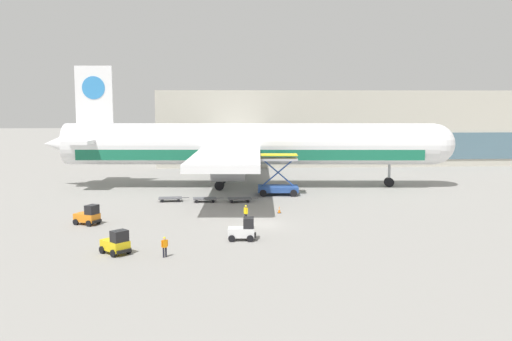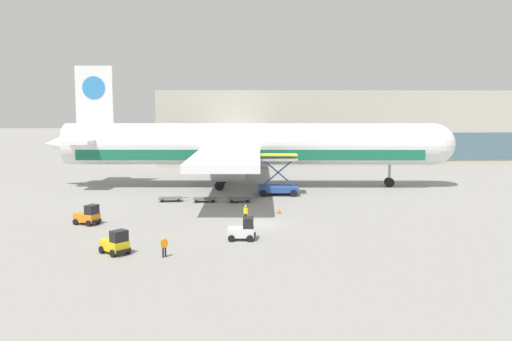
{
  "view_description": "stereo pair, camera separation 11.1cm",
  "coord_description": "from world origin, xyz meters",
  "px_view_note": "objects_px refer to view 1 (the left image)",
  "views": [
    {
      "loc": [
        -3.94,
        -55.4,
        12.25
      ],
      "look_at": [
        -0.01,
        11.15,
        4.0
      ],
      "focal_mm": 40.0,
      "sensor_mm": 36.0,
      "label": 1
    },
    {
      "loc": [
        -3.83,
        -55.41,
        12.25
      ],
      "look_at": [
        -0.01,
        11.15,
        4.0
      ],
      "focal_mm": 40.0,
      "sensor_mm": 36.0,
      "label": 2
    }
  ],
  "objects_px": {
    "baggage_dolly_second": "(205,199)",
    "baggage_tug_far": "(243,230)",
    "traffic_cone_far": "(279,210)",
    "baggage_dolly_lead": "(170,198)",
    "scissor_lift_loader": "(278,179)",
    "traffic_cone_near": "(248,224)",
    "ground_crew_near": "(246,212)",
    "baggage_tug_mid": "(88,216)",
    "baggage_dolly_third": "(240,199)",
    "baggage_tug_foreground": "(116,243)",
    "airplane_main": "(245,146)",
    "ground_crew_far": "(165,245)"
  },
  "relations": [
    {
      "from": "baggage_dolly_second",
      "to": "traffic_cone_far",
      "type": "relative_size",
      "value": 4.91
    },
    {
      "from": "airplane_main",
      "to": "traffic_cone_far",
      "type": "relative_size",
      "value": 76.14
    },
    {
      "from": "baggage_tug_far",
      "to": "baggage_dolly_third",
      "type": "distance_m",
      "value": 18.89
    },
    {
      "from": "ground_crew_near",
      "to": "baggage_dolly_third",
      "type": "bearing_deg",
      "value": 139.0
    },
    {
      "from": "baggage_tug_mid",
      "to": "ground_crew_far",
      "type": "bearing_deg",
      "value": -27.54
    },
    {
      "from": "airplane_main",
      "to": "traffic_cone_near",
      "type": "relative_size",
      "value": 91.38
    },
    {
      "from": "baggage_dolly_second",
      "to": "baggage_tug_far",
      "type": "bearing_deg",
      "value": -82.7
    },
    {
      "from": "airplane_main",
      "to": "baggage_dolly_second",
      "type": "height_order",
      "value": "airplane_main"
    },
    {
      "from": "baggage_tug_foreground",
      "to": "ground_crew_near",
      "type": "relative_size",
      "value": 1.57
    },
    {
      "from": "baggage_dolly_third",
      "to": "traffic_cone_near",
      "type": "relative_size",
      "value": 5.9
    },
    {
      "from": "scissor_lift_loader",
      "to": "traffic_cone_far",
      "type": "height_order",
      "value": "scissor_lift_loader"
    },
    {
      "from": "baggage_tug_foreground",
      "to": "baggage_tug_far",
      "type": "height_order",
      "value": "same"
    },
    {
      "from": "ground_crew_near",
      "to": "ground_crew_far",
      "type": "height_order",
      "value": "ground_crew_near"
    },
    {
      "from": "scissor_lift_loader",
      "to": "baggage_tug_mid",
      "type": "xyz_separation_m",
      "value": [
        -20.49,
        -16.72,
        -1.15
      ]
    },
    {
      "from": "baggage_tug_mid",
      "to": "traffic_cone_far",
      "type": "bearing_deg",
      "value": 40.67
    },
    {
      "from": "baggage_tug_foreground",
      "to": "baggage_dolly_lead",
      "type": "relative_size",
      "value": 0.73
    },
    {
      "from": "baggage_dolly_second",
      "to": "ground_crew_far",
      "type": "relative_size",
      "value": 2.26
    },
    {
      "from": "baggage_dolly_second",
      "to": "baggage_dolly_third",
      "type": "distance_m",
      "value": 4.21
    },
    {
      "from": "ground_crew_near",
      "to": "traffic_cone_near",
      "type": "bearing_deg",
      "value": -37.88
    },
    {
      "from": "baggage_tug_mid",
      "to": "baggage_dolly_second",
      "type": "bearing_deg",
      "value": 74.44
    },
    {
      "from": "airplane_main",
      "to": "traffic_cone_far",
      "type": "xyz_separation_m",
      "value": [
        3.03,
        -19.36,
        -5.47
      ]
    },
    {
      "from": "baggage_tug_far",
      "to": "baggage_dolly_lead",
      "type": "distance_m",
      "value": 21.38
    },
    {
      "from": "ground_crew_near",
      "to": "traffic_cone_near",
      "type": "distance_m",
      "value": 2.3
    },
    {
      "from": "baggage_tug_mid",
      "to": "traffic_cone_near",
      "type": "bearing_deg",
      "value": 20.33
    },
    {
      "from": "baggage_tug_mid",
      "to": "traffic_cone_far",
      "type": "height_order",
      "value": "baggage_tug_mid"
    },
    {
      "from": "traffic_cone_far",
      "to": "baggage_dolly_lead",
      "type": "bearing_deg",
      "value": 147.54
    },
    {
      "from": "scissor_lift_loader",
      "to": "baggage_dolly_third",
      "type": "height_order",
      "value": "scissor_lift_loader"
    },
    {
      "from": "baggage_dolly_third",
      "to": "baggage_dolly_second",
      "type": "bearing_deg",
      "value": 171.7
    },
    {
      "from": "baggage_tug_far",
      "to": "baggage_dolly_third",
      "type": "relative_size",
      "value": 0.68
    },
    {
      "from": "airplane_main",
      "to": "ground_crew_far",
      "type": "bearing_deg",
      "value": -98.29
    },
    {
      "from": "baggage_dolly_lead",
      "to": "ground_crew_far",
      "type": "distance_m",
      "value": 25.06
    },
    {
      "from": "baggage_tug_foreground",
      "to": "ground_crew_far",
      "type": "height_order",
      "value": "baggage_tug_foreground"
    },
    {
      "from": "baggage_dolly_lead",
      "to": "traffic_cone_near",
      "type": "xyz_separation_m",
      "value": [
        8.85,
        -14.52,
        -0.08
      ]
    },
    {
      "from": "ground_crew_near",
      "to": "traffic_cone_near",
      "type": "xyz_separation_m",
      "value": [
        0.17,
        -2.17,
        -0.72
      ]
    },
    {
      "from": "baggage_tug_foreground",
      "to": "traffic_cone_far",
      "type": "relative_size",
      "value": 3.61
    },
    {
      "from": "baggage_tug_mid",
      "to": "ground_crew_near",
      "type": "bearing_deg",
      "value": 28.19
    },
    {
      "from": "scissor_lift_loader",
      "to": "baggage_tug_far",
      "type": "xyz_separation_m",
      "value": [
        -5.4,
        -23.89,
        -1.15
      ]
    },
    {
      "from": "ground_crew_near",
      "to": "baggage_dolly_lead",
      "type": "bearing_deg",
      "value": 172.71
    },
    {
      "from": "airplane_main",
      "to": "traffic_cone_near",
      "type": "xyz_separation_m",
      "value": [
        -0.64,
        -25.91,
        -5.53
      ]
    },
    {
      "from": "baggage_dolly_second",
      "to": "traffic_cone_far",
      "type": "distance_m",
      "value": 11.12
    },
    {
      "from": "airplane_main",
      "to": "baggage_dolly_second",
      "type": "distance_m",
      "value": 14.18
    },
    {
      "from": "scissor_lift_loader",
      "to": "baggage_dolly_third",
      "type": "bearing_deg",
      "value": -132.16
    },
    {
      "from": "baggage_tug_foreground",
      "to": "baggage_dolly_lead",
      "type": "xyz_separation_m",
      "value": [
        2.16,
        23.79,
        -0.49
      ]
    },
    {
      "from": "baggage_tug_mid",
      "to": "ground_crew_near",
      "type": "height_order",
      "value": "baggage_tug_mid"
    },
    {
      "from": "scissor_lift_loader",
      "to": "traffic_cone_near",
      "type": "relative_size",
      "value": 8.46
    },
    {
      "from": "airplane_main",
      "to": "baggage_dolly_lead",
      "type": "height_order",
      "value": "airplane_main"
    },
    {
      "from": "airplane_main",
      "to": "baggage_tug_mid",
      "type": "distance_m",
      "value": 29.49
    },
    {
      "from": "baggage_tug_far",
      "to": "baggage_dolly_lead",
      "type": "bearing_deg",
      "value": 116.14
    },
    {
      "from": "baggage_dolly_third",
      "to": "scissor_lift_loader",
      "type": "bearing_deg",
      "value": 39.86
    },
    {
      "from": "scissor_lift_loader",
      "to": "baggage_tug_far",
      "type": "height_order",
      "value": "scissor_lift_loader"
    }
  ]
}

